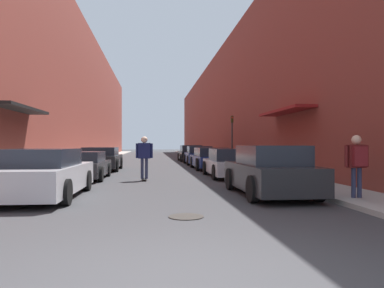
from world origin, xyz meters
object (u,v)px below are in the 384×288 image
at_px(parked_car_left_2, 101,159).
at_px(parked_car_right_2, 211,159).
at_px(parked_car_left_0, 42,174).
at_px(parked_car_right_3, 199,156).
at_px(parked_car_right_1, 230,163).
at_px(traffic_light, 232,134).
at_px(skateboarder, 144,153).
at_px(parked_car_left_1, 83,166).
at_px(parked_car_right_0, 270,171).
at_px(manhole_cover, 186,217).
at_px(parked_car_right_4, 191,154).
at_px(pedestrian, 357,159).

relative_size(parked_car_left_2, parked_car_right_2, 0.92).
height_order(parked_car_left_0, parked_car_right_3, parked_car_left_0).
distance_m(parked_car_right_1, traffic_light, 8.79).
bearing_deg(skateboarder, parked_car_right_1, 18.00).
distance_m(parked_car_left_2, parked_car_right_2, 6.19).
distance_m(parked_car_left_1, parked_car_right_1, 6.22).
relative_size(parked_car_right_0, traffic_light, 1.33).
xyz_separation_m(parked_car_right_0, skateboarder, (-3.61, 4.71, 0.41)).
relative_size(parked_car_right_0, skateboarder, 2.44).
bearing_deg(parked_car_right_0, manhole_cover, -132.39).
distance_m(parked_car_left_1, parked_car_right_2, 8.38).
xyz_separation_m(parked_car_right_4, skateboarder, (-3.58, -16.75, 0.43)).
relative_size(parked_car_right_2, traffic_light, 1.45).
bearing_deg(parked_car_left_1, parked_car_right_2, 42.34).
distance_m(parked_car_right_0, parked_car_right_1, 5.92).
bearing_deg(parked_car_left_1, parked_car_right_4, 69.06).
relative_size(parked_car_right_4, skateboarder, 2.53).
distance_m(parked_car_left_2, traffic_light, 8.97).
height_order(parked_car_left_2, manhole_cover, parked_car_left_2).
distance_m(parked_car_left_1, traffic_light, 12.10).
relative_size(parked_car_right_3, skateboarder, 2.55).
distance_m(parked_car_left_0, parked_car_right_0, 6.26).
distance_m(parked_car_right_3, manhole_cover, 19.48).
bearing_deg(parked_car_right_2, parked_car_left_0, -119.89).
xyz_separation_m(parked_car_right_0, manhole_cover, (-2.63, -2.88, -0.67)).
bearing_deg(parked_car_right_1, parked_car_left_2, 141.39).
xyz_separation_m(parked_car_right_0, parked_car_right_3, (0.05, 16.40, -0.04)).
bearing_deg(manhole_cover, parked_car_left_1, 112.47).
xyz_separation_m(parked_car_left_0, parked_car_left_2, (0.16, 10.69, -0.01)).
height_order(parked_car_right_1, skateboarder, skateboarder).
bearing_deg(parked_car_right_4, parked_car_right_3, -89.17).
relative_size(parked_car_left_0, parked_car_right_2, 0.99).
relative_size(parked_car_left_0, parked_car_right_1, 1.02).
distance_m(parked_car_left_2, parked_car_right_4, 12.22).
bearing_deg(traffic_light, parked_car_left_2, -156.77).
xyz_separation_m(parked_car_left_0, parked_car_right_3, (6.30, 16.24, -0.00)).
bearing_deg(parked_car_left_1, parked_car_left_2, 89.82).
bearing_deg(parked_car_right_3, parked_car_left_2, -137.95).
height_order(parked_car_right_3, parked_car_right_4, parked_car_right_4).
bearing_deg(pedestrian, parked_car_right_3, 95.41).
xyz_separation_m(parked_car_right_1, parked_car_right_3, (-0.05, 10.49, 0.03)).
bearing_deg(parked_car_right_4, parked_car_right_1, -89.56).
relative_size(parked_car_right_4, pedestrian, 2.86).
bearing_deg(parked_car_right_3, parked_car_left_0, -111.21).
relative_size(parked_car_right_0, parked_car_right_4, 0.96).
distance_m(parked_car_left_1, parked_car_right_4, 17.04).
height_order(parked_car_left_2, parked_car_right_3, parked_car_right_3).
bearing_deg(traffic_light, parked_car_right_0, -98.05).
bearing_deg(parked_car_left_2, parked_car_right_0, -60.67).
relative_size(parked_car_left_0, parked_car_right_4, 1.04).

